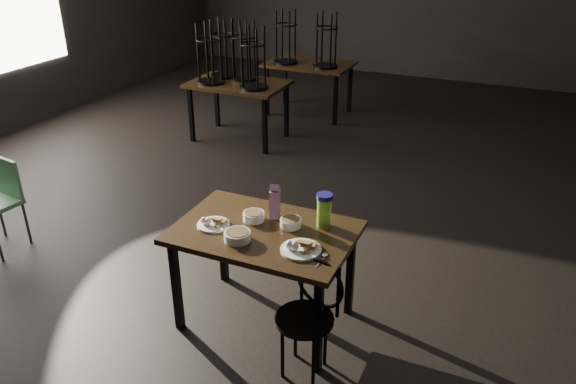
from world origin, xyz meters
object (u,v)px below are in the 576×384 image
at_px(water_bottle, 324,210).
at_px(bentwood_chair, 310,308).
at_px(main_table, 264,240).
at_px(juice_carton, 275,202).

xyz_separation_m(water_bottle, bentwood_chair, (0.11, -0.51, -0.42)).
height_order(main_table, bentwood_chair, bentwood_chair).
bearing_deg(bentwood_chair, water_bottle, 116.08).
height_order(juice_carton, bentwood_chair, juice_carton).
relative_size(main_table, bentwood_chair, 1.56).
bearing_deg(main_table, juice_carton, 91.43).
xyz_separation_m(juice_carton, bentwood_chair, (0.46, -0.49, -0.41)).
xyz_separation_m(juice_carton, water_bottle, (0.35, 0.02, 0.01)).
bearing_deg(juice_carton, main_table, -88.57).
xyz_separation_m(main_table, bentwood_chair, (0.46, -0.30, -0.21)).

